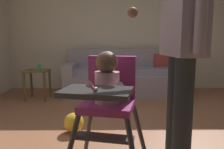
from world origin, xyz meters
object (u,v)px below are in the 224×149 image
Objects in this scene: adult_standing at (182,48)px; wall_clock at (174,1)px; sippy_cup at (39,67)px; couch at (123,77)px; side_table at (37,78)px; high_chair at (108,93)px; toy_ball at (74,123)px.

adult_standing is 5.12× the size of wall_clock.
sippy_cup is at bearing -58.70° from adult_standing.
couch is 1.59m from side_table.
sippy_cup is at bearing -139.91° from high_chair.
side_table is 0.19m from sippy_cup.
wall_clock is (1.32, 3.21, 1.18)m from high_chair.
adult_standing is 2.95m from side_table.
wall_clock is at bearing 170.02° from high_chair.
wall_clock is (1.72, 2.34, 1.73)m from toy_ball.
adult_standing is 3.36m from wall_clock.
high_chair is 3.67m from wall_clock.
wall_clock reaches higher than adult_standing.
couch is 22.00× the size of sippy_cup.
high_chair reaches higher than couch.
couch reaches higher than toy_ball.
couch is 2.76m from adult_standing.
side_table is at bearing -161.09° from wall_clock.
sippy_cup is at bearing -74.71° from couch.
toy_ball is 0.43× the size of side_table.
high_chair is at bearing -62.32° from sippy_cup.
wall_clock is (1.05, 0.48, 1.51)m from couch.
sippy_cup is (-0.83, 1.45, 0.46)m from toy_ball.
side_table is at bearing -58.04° from adult_standing.
adult_standing reaches higher than couch.
adult_standing is at bearing 108.80° from high_chair.
side_table is at bearing -180.00° from sippy_cup.
side_table is at bearing -139.11° from high_chair.
couch is 1.28× the size of adult_standing.
adult_standing is at bearing -41.59° from toy_ball.
toy_ball is at bearing -60.34° from sippy_cup.
side_table is 1.54× the size of wall_clock.
high_chair is 2.66m from side_table.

